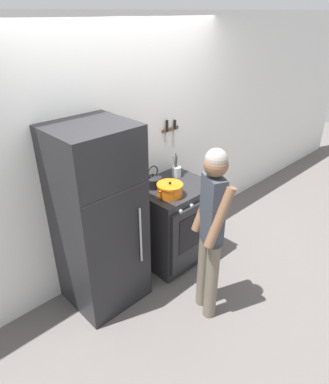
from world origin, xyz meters
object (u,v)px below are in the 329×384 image
object	(u,v)px
dutch_oven_pot	(170,190)
utensil_jar	(176,171)
tea_kettle	(153,180)
person	(211,227)
stove_range	(174,222)
refrigerator	(99,220)

from	to	relation	value
dutch_oven_pot	utensil_jar	distance (m)	0.46
dutch_oven_pot	utensil_jar	world-z (taller)	utensil_jar
tea_kettle	person	xyz separation A→B (m)	(-0.20, -0.94, -0.04)
stove_range	dutch_oven_pot	size ratio (longest dim) A/B	2.97
utensil_jar	dutch_oven_pot	bearing A→B (deg)	-143.97
dutch_oven_pot	tea_kettle	bearing A→B (deg)	87.03
utensil_jar	person	size ratio (longest dim) A/B	0.17
dutch_oven_pot	tea_kettle	xyz separation A→B (m)	(0.01, 0.26, 0.01)
dutch_oven_pot	tea_kettle	distance (m)	0.26
refrigerator	person	size ratio (longest dim) A/B	1.08
refrigerator	stove_range	world-z (taller)	refrigerator
stove_range	tea_kettle	bearing A→B (deg)	135.74
refrigerator	person	bearing A→B (deg)	-55.39
utensil_jar	person	bearing A→B (deg)	-120.40
refrigerator	person	xyz separation A→B (m)	(0.57, -0.82, 0.05)
dutch_oven_pot	stove_range	bearing A→B (deg)	30.73
dutch_oven_pot	tea_kettle	world-z (taller)	tea_kettle
utensil_jar	stove_range	bearing A→B (deg)	-139.72
tea_kettle	person	world-z (taller)	person
refrigerator	tea_kettle	size ratio (longest dim) A/B	7.38
stove_range	person	size ratio (longest dim) A/B	0.55
stove_range	dutch_oven_pot	distance (m)	0.55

